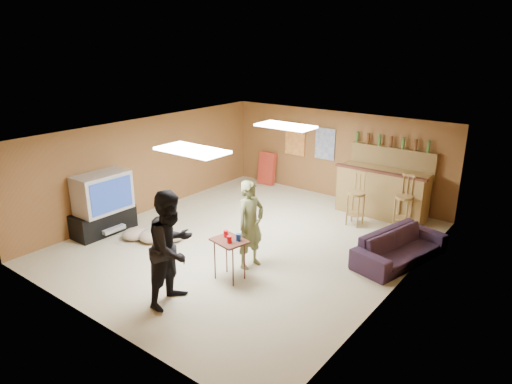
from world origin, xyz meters
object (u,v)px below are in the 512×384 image
Objects in this scene: sofa at (400,247)px; tray_table at (230,260)px; tv_body at (103,192)px; person_olive at (251,225)px; bar_counter at (382,193)px; person_black at (172,248)px.

sofa is 3.14m from tray_table.
tv_body is 3.37m from person_olive.
tray_table is (-0.84, -4.34, -0.19)m from bar_counter.
tv_body is 3.21m from person_black.
person_black is at bearing -102.71° from tray_table.
sofa is (2.06, 1.79, -0.51)m from person_olive.
person_black reaches higher than tray_table.
tray_table is at bearing 1.99° from tv_body.
person_olive reaches higher than tray_table.
person_olive is 0.88× the size of person_black.
tv_body is at bearing -133.00° from bar_counter.
bar_counter is 2.76× the size of tray_table.
bar_counter is at bearing 45.74° from sofa.
tv_body is at bearing 110.42° from person_olive.
tv_body is 0.61× the size of person_black.
tv_body reaches higher than bar_counter.
bar_counter is at bearing -4.54° from person_olive.
person_olive is at bearing 12.09° from tv_body.
person_olive is at bearing -102.87° from bar_counter.
person_olive is (3.29, 0.71, -0.10)m from tv_body.
tv_body is 0.69× the size of person_olive.
bar_counter is 2.31m from sofa.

